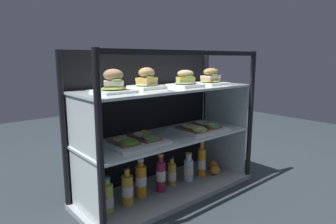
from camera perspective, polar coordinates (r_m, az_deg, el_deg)
name	(u,v)px	position (r m, az deg, el deg)	size (l,w,h in m)	color
ground_plane	(168,193)	(2.00, 0.00, -15.69)	(6.00, 6.00, 0.02)	#293137
case_base_deck	(168,190)	(1.99, 0.00, -15.01)	(1.21, 0.46, 0.03)	#9AA4A6
case_frame	(156,115)	(1.93, -2.42, -0.69)	(1.21, 0.46, 0.92)	black
riser_lower_tier	(168,163)	(1.92, 0.00, -9.98)	(1.14, 0.39, 0.34)	silver
shelf_lower_glass	(168,137)	(1.86, 0.00, -4.88)	(1.16, 0.41, 0.01)	silver
riser_upper_tier	(168,113)	(1.83, 0.00, -0.22)	(1.14, 0.39, 0.29)	silver
shelf_upper_glass	(168,89)	(1.80, 0.00, 4.60)	(1.16, 0.41, 0.01)	silver
plated_roll_sandwich_right_of_center	(114,84)	(1.57, -10.63, 5.45)	(0.19, 0.19, 0.12)	white
plated_roll_sandwich_near_right_corner	(147,81)	(1.74, -4.20, 6.17)	(0.18, 0.18, 0.13)	white
plated_roll_sandwich_mid_left	(185,81)	(1.85, 3.45, 6.15)	(0.18, 0.18, 0.11)	white
plated_roll_sandwich_far_right	(211,78)	(2.05, 8.40, 6.62)	(0.19, 0.19, 0.11)	white
open_sandwich_tray_right_of_center	(136,140)	(1.70, -6.36, -5.53)	(0.34, 0.28, 0.06)	white
open_sandwich_tray_mid_right	(200,127)	(2.01, 6.26, -2.99)	(0.34, 0.28, 0.06)	white
juice_bottle_back_left	(108,198)	(1.70, -11.79, -16.22)	(0.07, 0.07, 0.21)	#B8CE46
juice_bottle_front_right_end	(127,189)	(1.76, -7.99, -14.81)	(0.07, 0.07, 0.23)	gold
juice_bottle_back_right	(141,180)	(1.83, -5.34, -13.21)	(0.07, 0.07, 0.24)	orange
juice_bottle_front_second	(161,175)	(1.89, -1.42, -12.30)	(0.06, 0.06, 0.25)	#9C1D43
juice_bottle_front_left_end	(172,174)	(1.99, 0.74, -12.02)	(0.06, 0.06, 0.20)	gold
juice_bottle_near_post	(189,169)	(2.06, 4.07, -11.14)	(0.07, 0.07, 0.20)	white
juice_bottle_back_center	(202,162)	(2.14, 6.62, -9.70)	(0.06, 0.06, 0.26)	orange
orange_fruit_beside_bottles	(213,165)	(2.29, 8.79, -10.19)	(0.07, 0.07, 0.07)	orange
orange_fruit_near_left_post	(215,170)	(2.19, 9.20, -11.11)	(0.07, 0.07, 0.07)	orange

